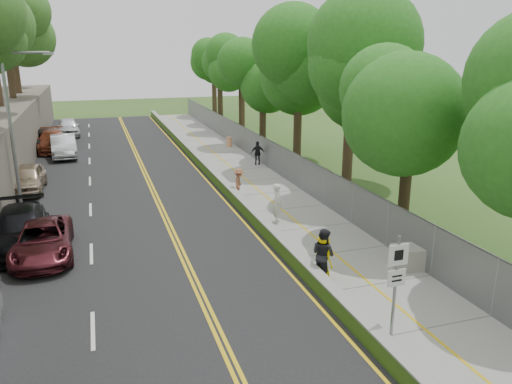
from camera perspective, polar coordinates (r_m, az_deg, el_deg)
ground at (r=17.41m, az=6.73°, el=-11.66°), size 140.00×140.00×0.00m
road at (r=30.05m, az=-15.00°, el=0.06°), size 11.20×66.00×0.04m
sidewalk at (r=31.39m, az=-0.39°, el=1.32°), size 4.20×66.00×0.05m
jersey_barrier at (r=30.73m, az=-4.49°, el=1.47°), size 0.42×66.00×0.60m
chainlink_fence at (r=31.83m, az=3.21°, el=3.31°), size 0.04×66.00×2.00m
trees_fenceside at (r=31.98m, az=7.44°, el=14.13°), size 7.00×66.00×14.00m
streetlight at (r=28.38m, az=-25.88°, el=7.61°), size 2.52×0.22×8.00m
signpost at (r=14.68m, az=15.74°, el=-9.20°), size 0.62×0.09×3.10m
construction_barrel at (r=42.00m, az=-3.08°, el=5.73°), size 0.50×0.50×0.82m
concrete_block at (r=19.89m, az=17.17°, el=-7.12°), size 1.40×1.13×0.85m
car_2 at (r=21.66m, az=-23.24°, el=-5.08°), size 2.40×5.00×1.37m
car_3 at (r=23.02m, az=-25.35°, el=-3.84°), size 2.46×5.53×1.58m
car_4 at (r=31.68m, az=-24.70°, el=1.43°), size 1.93×4.61×1.56m
car_5 at (r=40.78m, az=-21.14°, el=4.92°), size 2.10×5.13×1.65m
car_6 at (r=44.29m, az=-23.02°, el=5.52°), size 2.72×5.84×1.62m
car_7 at (r=43.53m, az=-22.26°, el=5.44°), size 2.70×5.75×1.62m
car_8 at (r=50.58m, az=-20.68°, el=6.98°), size 2.22×4.93×1.65m
painter_0 at (r=18.14m, az=7.68°, el=-7.41°), size 0.72×0.92×1.66m
painter_1 at (r=23.63m, az=2.48°, el=-1.29°), size 0.64×0.80×1.90m
painter_2 at (r=18.09m, az=7.69°, el=-7.05°), size 1.02×1.13×1.92m
painter_3 at (r=27.71m, az=-1.94°, el=1.06°), size 0.94×1.19×1.62m
person_far at (r=35.37m, az=0.20°, el=4.47°), size 1.05×0.63×1.68m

